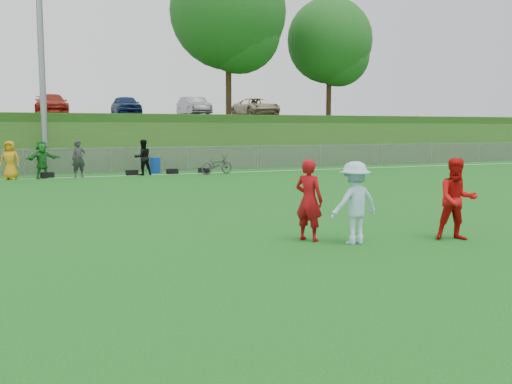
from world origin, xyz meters
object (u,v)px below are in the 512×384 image
player_red_left (309,200)px  player_blue (355,203)px  frisbee (448,184)px  player_red_center (457,199)px  recycling_bin (155,165)px  bicycle (217,165)px

player_red_left → player_blue: player_red_left is taller
player_red_left → frisbee: (4.00, 0.54, 0.13)m
player_red_left → player_red_center: player_red_center is taller
player_blue → recycling_bin: player_blue is taller
player_red_center → bicycle: (0.89, 17.44, -0.37)m
player_red_left → frisbee: bearing=-114.6°
player_blue → bicycle: (3.00, 16.96, -0.34)m
frisbee → bicycle: bearing=91.2°
player_red_left → player_blue: size_ratio=1.02×
player_red_left → bicycle: (3.67, 16.34, -0.36)m
player_red_left → player_red_center: (2.78, -1.10, 0.01)m
bicycle → recycling_bin: bearing=40.5°
player_red_center → bicycle: bearing=111.9°
player_blue → recycling_bin: 18.77m
player_red_left → frisbee: 4.04m
player_red_center → player_blue: (-2.11, 0.47, -0.02)m
player_red_left → frisbee: size_ratio=6.90×
player_red_center → frisbee: size_ratio=6.95×
bicycle → frisbee: bearing=166.1°
player_red_left → recycling_bin: (1.05, 18.14, -0.43)m
player_blue → frisbee: (3.33, 1.16, 0.14)m
player_red_left → recycling_bin: bearing=-35.5°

